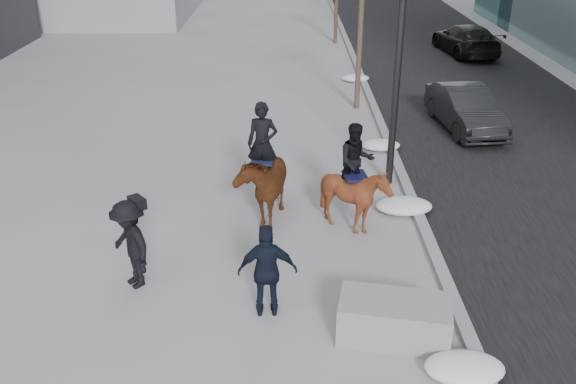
{
  "coord_description": "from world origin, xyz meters",
  "views": [
    {
      "loc": [
        -0.01,
        -9.4,
        6.64
      ],
      "look_at": [
        0.0,
        1.2,
        1.5
      ],
      "focal_mm": 38.0,
      "sensor_mm": 36.0,
      "label": 1
    }
  ],
  "objects_px": {
    "car_near": "(466,109)",
    "mounted_right": "(355,190)",
    "planter": "(394,319)",
    "mounted_left": "(263,178)"
  },
  "relations": [
    {
      "from": "car_near",
      "to": "mounted_right",
      "type": "relative_size",
      "value": 1.65
    },
    {
      "from": "planter",
      "to": "mounted_left",
      "type": "xyz_separation_m",
      "value": [
        -2.3,
        4.2,
        0.65
      ]
    },
    {
      "from": "planter",
      "to": "mounted_left",
      "type": "distance_m",
      "value": 4.83
    },
    {
      "from": "planter",
      "to": "mounted_right",
      "type": "bearing_deg",
      "value": 94.7
    },
    {
      "from": "planter",
      "to": "mounted_left",
      "type": "bearing_deg",
      "value": 118.75
    },
    {
      "from": "car_near",
      "to": "mounted_left",
      "type": "distance_m",
      "value": 8.59
    },
    {
      "from": "mounted_left",
      "to": "mounted_right",
      "type": "xyz_separation_m",
      "value": [
        2.0,
        -0.52,
        -0.04
      ]
    },
    {
      "from": "planter",
      "to": "car_near",
      "type": "height_order",
      "value": "car_near"
    },
    {
      "from": "planter",
      "to": "mounted_right",
      "type": "xyz_separation_m",
      "value": [
        -0.3,
        3.68,
        0.61
      ]
    },
    {
      "from": "planter",
      "to": "car_near",
      "type": "xyz_separation_m",
      "value": [
        3.83,
        10.2,
        0.3
      ]
    }
  ]
}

